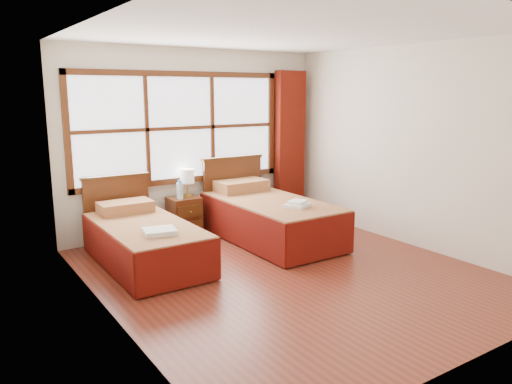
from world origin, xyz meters
TOP-DOWN VIEW (x-y plane):
  - floor at (0.00, 0.00)m, footprint 4.50×4.50m
  - ceiling at (0.00, 0.00)m, footprint 4.50×4.50m
  - wall_back at (0.00, 2.25)m, footprint 4.00×0.00m
  - wall_left at (-2.00, 0.00)m, footprint 0.00×4.50m
  - wall_right at (2.00, 0.00)m, footprint 0.00×4.50m
  - window at (-0.25, 2.21)m, footprint 3.16×0.06m
  - curtain at (1.60, 2.11)m, footprint 0.50×0.16m
  - bed_left at (-1.24, 1.20)m, footprint 0.96×1.98m
  - bed_right at (0.55, 1.20)m, footprint 1.08×2.10m
  - nightstand at (-0.33, 1.99)m, footprint 0.41×0.41m
  - towels_left at (-1.25, 0.67)m, footprint 0.39×0.36m
  - towels_right at (0.60, 0.62)m, footprint 0.36×0.35m
  - lamp at (-0.25, 2.05)m, footprint 0.20×0.20m
  - bottle_near at (-0.41, 1.92)m, footprint 0.07×0.07m
  - bottle_far at (-0.41, 1.98)m, footprint 0.07×0.07m

SIDE VIEW (x-z plane):
  - floor at x=0.00m, z-range 0.00..0.00m
  - nightstand at x=-0.33m, z-range 0.00..0.55m
  - bed_left at x=-1.24m, z-range -0.18..0.75m
  - bed_right at x=0.55m, z-range -0.21..0.85m
  - towels_left at x=-1.25m, z-range 0.50..0.55m
  - towels_right at x=0.60m, z-range 0.56..0.64m
  - bottle_far at x=-0.41m, z-range 0.54..0.79m
  - bottle_near at x=-0.41m, z-range 0.54..0.80m
  - lamp at x=-0.25m, z-range 0.63..1.02m
  - curtain at x=1.60m, z-range 0.02..2.32m
  - wall_back at x=0.00m, z-range -0.70..3.30m
  - wall_left at x=-2.00m, z-range -0.95..3.55m
  - wall_right at x=2.00m, z-range -0.95..3.55m
  - window at x=-0.25m, z-range 0.72..2.28m
  - ceiling at x=0.00m, z-range 2.60..2.60m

